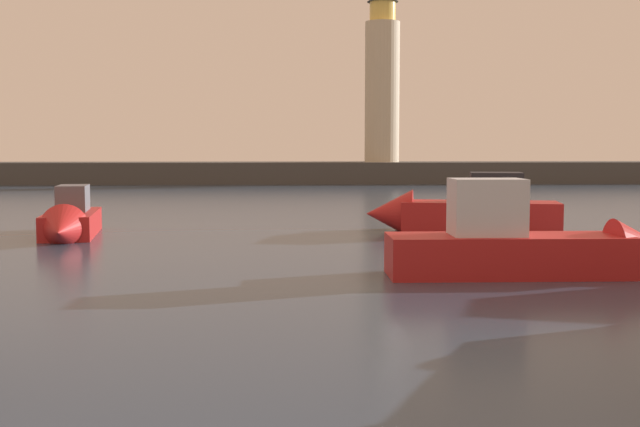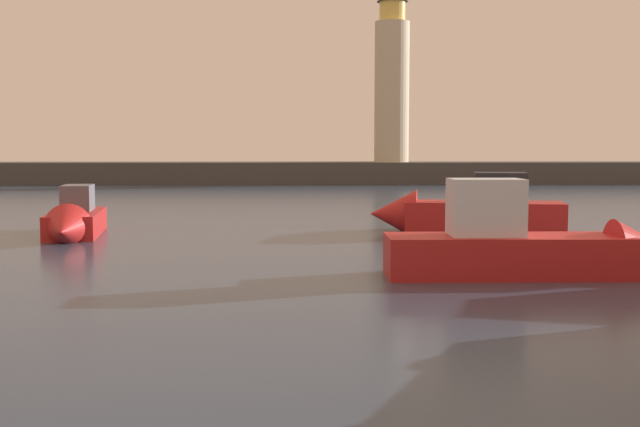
# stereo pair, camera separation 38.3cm
# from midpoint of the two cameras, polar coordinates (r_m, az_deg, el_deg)

# --- Properties ---
(ground_plane) EXTENTS (220.00, 220.00, 0.00)m
(ground_plane) POSITION_cam_midpoint_polar(r_m,az_deg,el_deg) (35.49, -3.35, -0.30)
(ground_plane) COLOR #2D3D51
(breakwater) EXTENTS (82.20, 5.66, 1.84)m
(breakwater) POSITION_cam_midpoint_polar(r_m,az_deg,el_deg) (68.76, -2.67, 2.96)
(breakwater) COLOR #423F3D
(breakwater) RESTS_ON ground_plane
(lighthouse) EXTENTS (2.99, 2.99, 14.67)m
(lighthouse) POSITION_cam_midpoint_polar(r_m,az_deg,el_deg) (69.49, 5.36, 9.45)
(lighthouse) COLOR beige
(lighthouse) RESTS_ON breakwater
(motorboat_0) EXTENTS (7.39, 3.27, 2.54)m
(motorboat_0) POSITION_cam_midpoint_polar(r_m,az_deg,el_deg) (30.10, 10.43, 0.12)
(motorboat_0) COLOR #B21E1E
(motorboat_0) RESTS_ON ground_plane
(motorboat_2) EXTENTS (2.42, 6.03, 2.12)m
(motorboat_2) POSITION_cam_midpoint_polar(r_m,az_deg,el_deg) (28.95, -17.01, -0.55)
(motorboat_2) COLOR #B21E1E
(motorboat_2) RESTS_ON ground_plane
(motorboat_6) EXTENTS (7.19, 1.86, 2.69)m
(motorboat_6) POSITION_cam_midpoint_polar(r_m,az_deg,el_deg) (20.11, 16.04, -2.37)
(motorboat_6) COLOR #B21E1E
(motorboat_6) RESTS_ON ground_plane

